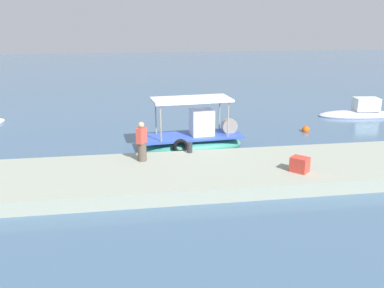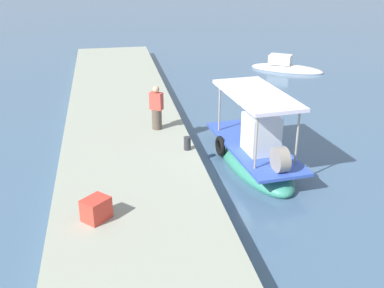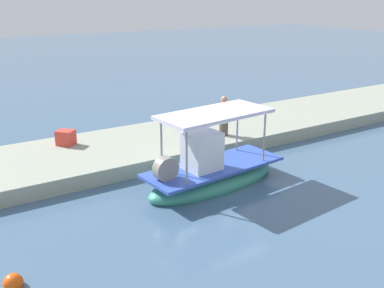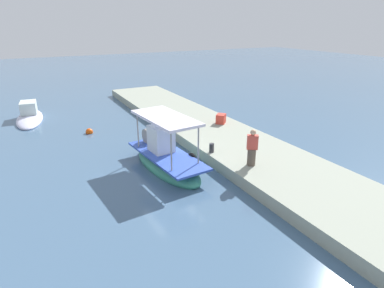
{
  "view_description": "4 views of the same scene",
  "coord_description": "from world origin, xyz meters",
  "px_view_note": "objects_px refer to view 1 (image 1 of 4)",
  "views": [
    {
      "loc": [
        -2.7,
        -20.02,
        6.47
      ],
      "look_at": [
        0.16,
        -1.83,
        0.85
      ],
      "focal_mm": 39.28,
      "sensor_mm": 36.0,
      "label": 1
    },
    {
      "loc": [
        14.46,
        -4.76,
        7.09
      ],
      "look_at": [
        0.93,
        -2.19,
        1.16
      ],
      "focal_mm": 43.36,
      "sensor_mm": 36.0,
      "label": 2
    },
    {
      "loc": [
        8.7,
        11.88,
        6.38
      ],
      "look_at": [
        0.03,
        -2.0,
        0.83
      ],
      "focal_mm": 42.11,
      "sensor_mm": 36.0,
      "label": 3
    },
    {
      "loc": [
        -12.69,
        5.66,
        6.69
      ],
      "look_at": [
        1.14,
        -1.68,
        0.71
      ],
      "focal_mm": 29.98,
      "sensor_mm": 36.0,
      "label": 4
    }
  ],
  "objects_px": {
    "mooring_bollard": "(190,148)",
    "cargo_crate": "(300,164)",
    "marker_buoy": "(306,130)",
    "fisherman_near_bollard": "(142,143)",
    "main_fishing_boat": "(193,140)",
    "moored_boat_near": "(359,113)"
  },
  "relations": [
    {
      "from": "cargo_crate",
      "to": "moored_boat_near",
      "type": "height_order",
      "value": "moored_boat_near"
    },
    {
      "from": "moored_boat_near",
      "to": "fisherman_near_bollard",
      "type": "bearing_deg",
      "value": -150.17
    },
    {
      "from": "main_fishing_boat",
      "to": "fisherman_near_bollard",
      "type": "height_order",
      "value": "main_fishing_boat"
    },
    {
      "from": "moored_boat_near",
      "to": "marker_buoy",
      "type": "bearing_deg",
      "value": -148.25
    },
    {
      "from": "main_fishing_boat",
      "to": "mooring_bollard",
      "type": "relative_size",
      "value": 11.71
    },
    {
      "from": "cargo_crate",
      "to": "moored_boat_near",
      "type": "relative_size",
      "value": 0.12
    },
    {
      "from": "fisherman_near_bollard",
      "to": "cargo_crate",
      "type": "xyz_separation_m",
      "value": [
        6.1,
        -2.29,
        -0.47
      ]
    },
    {
      "from": "main_fishing_boat",
      "to": "mooring_bollard",
      "type": "bearing_deg",
      "value": -103.04
    },
    {
      "from": "mooring_bollard",
      "to": "cargo_crate",
      "type": "bearing_deg",
      "value": -38.14
    },
    {
      "from": "fisherman_near_bollard",
      "to": "cargo_crate",
      "type": "distance_m",
      "value": 6.53
    },
    {
      "from": "fisherman_near_bollard",
      "to": "mooring_bollard",
      "type": "xyz_separation_m",
      "value": [
        2.17,
        0.79,
        -0.54
      ]
    },
    {
      "from": "mooring_bollard",
      "to": "marker_buoy",
      "type": "height_order",
      "value": "mooring_bollard"
    },
    {
      "from": "main_fishing_boat",
      "to": "marker_buoy",
      "type": "bearing_deg",
      "value": 18.05
    },
    {
      "from": "marker_buoy",
      "to": "moored_boat_near",
      "type": "xyz_separation_m",
      "value": [
        5.19,
        3.21,
        0.12
      ]
    },
    {
      "from": "main_fishing_boat",
      "to": "cargo_crate",
      "type": "bearing_deg",
      "value": -57.49
    },
    {
      "from": "marker_buoy",
      "to": "moored_boat_near",
      "type": "distance_m",
      "value": 6.1
    },
    {
      "from": "fisherman_near_bollard",
      "to": "mooring_bollard",
      "type": "height_order",
      "value": "fisherman_near_bollard"
    },
    {
      "from": "cargo_crate",
      "to": "moored_boat_near",
      "type": "xyz_separation_m",
      "value": [
        8.82,
        10.85,
        -0.65
      ]
    },
    {
      "from": "main_fishing_boat",
      "to": "cargo_crate",
      "type": "xyz_separation_m",
      "value": [
        3.41,
        -5.34,
        0.37
      ]
    },
    {
      "from": "fisherman_near_bollard",
      "to": "mooring_bollard",
      "type": "relative_size",
      "value": 3.69
    },
    {
      "from": "marker_buoy",
      "to": "fisherman_near_bollard",
      "type": "bearing_deg",
      "value": -151.22
    },
    {
      "from": "main_fishing_boat",
      "to": "marker_buoy",
      "type": "relative_size",
      "value": 11.79
    }
  ]
}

